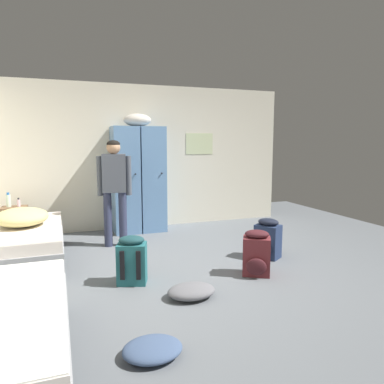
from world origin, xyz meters
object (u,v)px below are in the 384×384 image
Objects in this scene: person_traveler at (114,183)px; backpack_navy at (267,239)px; shelf_unit at (15,221)px; water_bottle at (8,200)px; clothes_pile_grey at (191,291)px; bedding_heap at (22,217)px; backpack_teal at (132,261)px; backpack_maroon at (256,254)px; lotion_bottle at (19,203)px; clothes_pile_denim at (152,349)px; locker_bank at (138,177)px; bed_left_rear at (27,234)px.

backpack_navy is (1.87, -1.30, -0.71)m from person_traveler.
shelf_unit is 0.34m from water_bottle.
person_traveler is at bearing -27.55° from water_bottle.
backpack_navy is at bearing -31.69° from water_bottle.
bedding_heap is at bearing 132.74° from clothes_pile_grey.
backpack_teal is at bearing 128.79° from clothes_pile_grey.
lotion_bottle is at bearing 137.29° from backpack_maroon.
lotion_bottle is 0.26× the size of backpack_maroon.
clothes_pile_grey is (1.91, -2.96, -0.28)m from shelf_unit.
clothes_pile_denim is (-0.63, -0.88, -0.01)m from clothes_pile_grey.
backpack_navy reaches higher than clothes_pile_denim.
clothes_pile_grey is at bearing -57.82° from lotion_bottle.
clothes_pile_grey is (-0.10, -2.99, -0.90)m from locker_bank.
clothes_pile_grey is (-1.43, -0.87, -0.19)m from backpack_navy.
clothes_pile_grey is (1.71, -1.85, -0.54)m from bedding_heap.
clothes_pile_grey is at bearing -148.82° from backpack_navy.
backpack_maroon is at bearing -29.31° from bed_left_rear.
person_traveler reaches higher than backpack_navy.
backpack_navy is at bearing 7.61° from backpack_teal.
water_bottle reaches higher than backpack_navy.
water_bottle is at bearing 109.39° from clothes_pile_denim.
person_traveler is (1.27, 0.32, 0.37)m from bedding_heap.
bedding_heap is at bearing 150.50° from backpack_maroon.
backpack_teal is at bearing -57.72° from water_bottle.
bedding_heap reaches higher than clothes_pile_denim.
clothes_pile_grey is at bearing -78.55° from person_traveler.
shelf_unit is at bearing 151.78° from person_traveler.
backpack_maroon reaches higher than clothes_pile_grey.
water_bottle is 0.50× the size of clothes_pile_denim.
backpack_teal is (1.22, -1.24, -0.35)m from bedding_heap.
shelf_unit is at bearing 137.56° from backpack_maroon.
backpack_teal is at bearing -58.91° from shelf_unit.
clothes_pile_grey is at bearing 54.31° from clothes_pile_denim.
lotion_bottle is at bearing 99.21° from bed_left_rear.
backpack_navy and backpack_maroon have the same top height.
lotion_bottle is 3.49m from clothes_pile_grey.
person_traveler is 1.72m from backpack_teal.
locker_bank is at bearing 0.41° from water_bottle.
bedding_heap is 1.62× the size of clothes_pile_denim.
locker_bank is 3.13m from clothes_pile_grey.
lotion_bottle is at bearing 107.63° from clothes_pile_denim.
clothes_pile_grey is (1.66, -1.81, -0.31)m from bed_left_rear.
person_traveler is 3.21× the size of clothes_pile_grey.
backpack_maroon is 1.03m from clothes_pile_grey.
bed_left_rear reaches higher than clothes_pile_grey.
backpack_navy is at bearing -17.34° from bedding_heap.
backpack_navy is at bearing -32.05° from shelf_unit.
bed_left_rear is at bearing 134.23° from backpack_teal.
bed_left_rear is 1.40m from person_traveler.
lotion_bottle reaches higher than backpack_navy.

